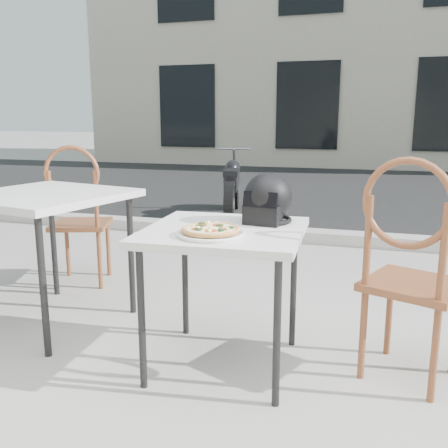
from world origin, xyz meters
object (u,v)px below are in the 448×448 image
(pizza, at_px, (211,229))
(cafe_chair_side, at_px, (77,209))
(motorcycle, at_px, (232,188))
(cafe_table_main, at_px, (224,241))
(cafe_table_side, at_px, (45,205))
(plate, at_px, (211,234))
(cafe_chair_main, at_px, (410,261))
(helmet, at_px, (267,200))

(pizza, relative_size, cafe_chair_side, 0.29)
(cafe_chair_side, bearing_deg, motorcycle, -115.66)
(cafe_table_main, distance_m, cafe_chair_side, 1.71)
(pizza, height_order, cafe_table_side, cafe_table_side)
(pizza, xyz_separation_m, motorcycle, (-1.09, 4.09, -0.39))
(cafe_table_main, xyz_separation_m, plate, (-0.01, -0.18, 0.08))
(cafe_table_side, bearing_deg, plate, -18.66)
(cafe_table_main, relative_size, cafe_table_side, 0.78)
(cafe_chair_main, bearing_deg, cafe_chair_side, 2.80)
(pizza, xyz_separation_m, cafe_chair_main, (0.91, 0.27, -0.15))
(cafe_table_side, bearing_deg, cafe_chair_main, -3.96)
(cafe_table_side, distance_m, cafe_chair_side, 0.72)
(pizza, bearing_deg, motorcycle, 104.87)
(motorcycle, bearing_deg, cafe_chair_side, -109.78)
(plate, bearing_deg, helmet, 64.33)
(cafe_table_main, distance_m, cafe_chair_main, 0.90)
(cafe_chair_side, relative_size, motorcycle, 0.62)
(cafe_chair_main, xyz_separation_m, motorcycle, (-1.99, 3.82, -0.23))
(cafe_table_main, distance_m, pizza, 0.20)
(plate, relative_size, cafe_chair_side, 0.37)
(plate, height_order, motorcycle, motorcycle)
(helmet, xyz_separation_m, cafe_table_side, (-1.41, 0.03, -0.10))
(plate, relative_size, motorcycle, 0.23)
(cafe_table_main, relative_size, motorcycle, 0.47)
(cafe_table_side, distance_m, motorcycle, 3.70)
(pizza, relative_size, cafe_chair_main, 0.28)
(cafe_chair_main, distance_m, cafe_chair_side, 2.49)
(plate, xyz_separation_m, cafe_chair_main, (0.91, 0.27, -0.13))
(helmet, bearing_deg, cafe_chair_side, 164.49)
(cafe_chair_main, distance_m, motorcycle, 4.32)
(pizza, bearing_deg, cafe_table_side, 161.35)
(helmet, distance_m, cafe_table_side, 1.41)
(cafe_table_side, bearing_deg, helmet, -1.11)
(cafe_table_main, distance_m, helmet, 0.33)
(cafe_table_main, height_order, helmet, helmet)
(cafe_table_side, bearing_deg, motorcycle, 87.83)
(cafe_table_main, bearing_deg, cafe_chair_side, 148.13)
(cafe_table_main, xyz_separation_m, cafe_chair_side, (-1.45, 0.90, -0.07))
(cafe_chair_main, bearing_deg, helmet, 12.50)
(cafe_chair_main, bearing_deg, cafe_table_side, 18.00)
(cafe_table_side, bearing_deg, cafe_chair_side, 107.89)
(cafe_table_main, height_order, cafe_chair_side, cafe_chair_side)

